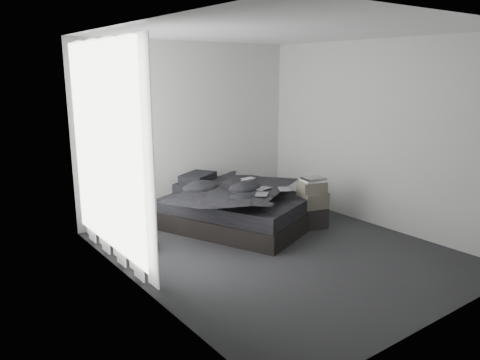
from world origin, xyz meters
TOP-DOWN VIEW (x-y plane):
  - floor at (0.00, 0.00)m, footprint 3.60×4.20m
  - ceiling at (0.00, 0.00)m, footprint 3.60×4.20m
  - wall_back at (0.00, 2.10)m, footprint 3.60×0.01m
  - wall_front at (0.00, -2.10)m, footprint 3.60×0.01m
  - wall_left at (-1.80, 0.00)m, footprint 0.01×4.20m
  - wall_right at (1.80, 0.00)m, footprint 0.01×4.20m
  - window_left at (-1.78, 0.90)m, footprint 0.02×2.00m
  - curtain_left at (-1.73, 0.90)m, footprint 0.06×2.12m
  - bed at (0.13, 1.02)m, footprint 2.02×2.27m
  - mattress at (0.13, 1.02)m, footprint 1.95×2.20m
  - duvet at (0.15, 0.98)m, footprint 1.88×2.00m
  - pillow_lower at (-0.19, 1.67)m, footprint 0.67×0.57m
  - pillow_upper at (-0.12, 1.68)m, footprint 0.64×0.57m
  - laptop at (0.43, 1.19)m, footprint 0.31×0.21m
  - comic_a at (0.11, 0.47)m, footprint 0.28×0.28m
  - comic_b at (0.31, 0.70)m, footprint 0.26×0.19m
  - comic_c at (0.52, 0.49)m, footprint 0.26×0.28m
  - side_stand at (-1.35, 1.34)m, footprint 0.43×0.43m
  - papers at (-1.34, 1.34)m, footprint 0.30×0.27m
  - floor_books at (-1.27, 0.95)m, footprint 0.18×0.21m
  - box_lower at (0.97, 0.41)m, footprint 0.46×0.41m
  - box_mid at (0.98, 0.40)m, footprint 0.42×0.36m
  - box_upper at (0.96, 0.41)m, footprint 0.42×0.38m
  - art_book_white at (0.97, 0.41)m, footprint 0.35×0.31m
  - art_book_snake at (0.98, 0.40)m, footprint 0.33×0.28m

SIDE VIEW (x-z plane):
  - floor at x=0.00m, z-range -0.01..0.01m
  - floor_books at x=-1.27m, z-range 0.00..0.12m
  - bed at x=0.13m, z-range 0.00..0.25m
  - box_lower at x=0.97m, z-range 0.00..0.29m
  - side_stand at x=-1.35m, z-range 0.00..0.62m
  - mattress at x=0.13m, z-range 0.25..0.45m
  - box_mid at x=0.98m, z-range 0.29..0.51m
  - pillow_lower at x=-0.19m, z-range 0.45..0.58m
  - duvet at x=0.15m, z-range 0.45..0.67m
  - box_upper at x=0.96m, z-range 0.51..0.67m
  - papers at x=-1.34m, z-range 0.62..0.64m
  - pillow_upper at x=-0.12m, z-range 0.58..0.70m
  - comic_a at x=0.11m, z-range 0.67..0.68m
  - comic_b at x=0.31m, z-range 0.68..0.68m
  - art_book_white at x=0.97m, z-range 0.67..0.70m
  - laptop at x=0.43m, z-range 0.67..0.70m
  - comic_c at x=0.52m, z-range 0.68..0.69m
  - art_book_snake at x=0.98m, z-range 0.70..0.73m
  - curtain_left at x=-1.73m, z-range 0.04..2.52m
  - wall_back at x=0.00m, z-range 0.00..2.60m
  - wall_front at x=0.00m, z-range 0.00..2.60m
  - wall_left at x=-1.80m, z-range 0.00..2.60m
  - wall_right at x=1.80m, z-range 0.00..2.60m
  - window_left at x=-1.78m, z-range 0.20..2.50m
  - ceiling at x=0.00m, z-range 2.60..2.60m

